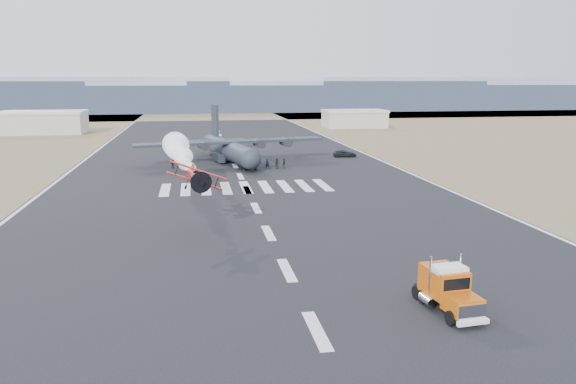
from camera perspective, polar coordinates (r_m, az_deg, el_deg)
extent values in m
plane|color=black|center=(37.93, 2.95, -13.88)|extent=(500.00, 500.00, 0.00)
cube|color=olive|center=(264.05, -7.97, 7.83)|extent=(500.00, 80.00, 0.00)
cube|color=#8795AC|center=(299.11, -20.91, 9.24)|extent=(150.00, 50.00, 17.00)
cube|color=#8795AC|center=(293.70, -8.19, 9.45)|extent=(150.00, 50.00, 13.00)
cube|color=#8795AC|center=(302.40, 4.39, 9.78)|extent=(150.00, 50.00, 15.00)
cube|color=#8795AC|center=(324.17, 15.78, 9.68)|extent=(150.00, 50.00, 17.00)
cube|color=#8795AC|center=(356.69, 25.37, 8.82)|extent=(150.00, 50.00, 13.00)
cube|color=#A59F93|center=(184.37, -23.64, 6.40)|extent=(24.00, 14.00, 6.00)
cube|color=beige|center=(184.16, -23.72, 7.42)|extent=(24.50, 14.50, 0.80)
cube|color=#A59F93|center=(191.58, 6.75, 7.31)|extent=(20.00, 12.00, 5.20)
cube|color=beige|center=(191.40, 6.78, 8.17)|extent=(20.50, 12.50, 0.80)
cube|color=black|center=(42.89, 15.27, -10.46)|extent=(1.59, 6.33, 0.23)
cube|color=#CB5F0B|center=(40.44, 17.31, -10.83)|extent=(2.31, 2.40, 1.20)
cube|color=silver|center=(39.58, 18.20, -11.53)|extent=(2.03, 0.32, 1.01)
cube|color=white|center=(39.69, 18.28, -12.48)|extent=(2.32, 0.49, 0.32)
cube|color=#CB5F0B|center=(41.46, 16.15, -9.04)|extent=(2.45, 1.86, 2.03)
cube|color=black|center=(40.73, 16.75, -8.96)|extent=(2.03, 0.30, 0.83)
cube|color=white|center=(41.34, 16.04, -7.53)|extent=(2.43, 1.68, 0.46)
cube|color=#CB5F0B|center=(42.89, 14.99, -8.67)|extent=(2.46, 2.05, 2.40)
cylinder|color=black|center=(39.90, 16.21, -12.22)|extent=(0.46, 1.04, 1.01)
cylinder|color=black|center=(40.98, 18.81, -11.74)|extent=(0.46, 1.04, 1.01)
cylinder|color=black|center=(42.98, 13.53, -10.32)|extent=(0.46, 1.04, 1.01)
cylinder|color=black|center=(43.99, 16.00, -9.94)|extent=(0.46, 1.04, 1.01)
cylinder|color=black|center=(43.74, 12.96, -9.91)|extent=(0.46, 1.04, 1.01)
cylinder|color=black|center=(44.72, 15.39, -9.55)|extent=(0.46, 1.04, 1.01)
cylinder|color=#A5100B|center=(60.00, -9.41, 1.52)|extent=(1.45, 5.16, 0.92)
sphere|color=black|center=(60.14, -9.44, 1.89)|extent=(0.71, 0.71, 0.71)
cylinder|color=black|center=(57.61, -9.14, 1.12)|extent=(1.08, 0.71, 1.02)
cylinder|color=black|center=(57.26, -9.09, 1.06)|extent=(2.23, 0.27, 2.24)
cube|color=#A5100B|center=(59.66, -9.35, 1.12)|extent=(5.81, 1.62, 2.29)
cube|color=#A5100B|center=(59.16, -9.36, 2.23)|extent=(6.00, 1.64, 2.36)
cube|color=#A5100B|center=(62.21, -9.66, 2.34)|extent=(0.20, 0.92, 1.02)
cube|color=#A5100B|center=(62.29, -9.64, 1.88)|extent=(2.10, 0.92, 0.08)
cylinder|color=black|center=(59.35, -10.06, 0.19)|extent=(0.17, 0.46, 0.45)
cylinder|color=black|center=(59.52, -8.50, 0.27)|extent=(0.17, 0.46, 0.45)
sphere|color=white|center=(62.49, -9.66, 1.91)|extent=(0.71, 0.71, 0.71)
sphere|color=white|center=(64.89, -9.90, 2.28)|extent=(1.01, 1.01, 1.01)
sphere|color=white|center=(67.29, -10.11, 2.62)|extent=(1.30, 1.30, 1.30)
sphere|color=white|center=(69.69, -10.31, 2.94)|extent=(1.60, 1.60, 1.60)
sphere|color=white|center=(72.09, -10.50, 3.24)|extent=(1.90, 1.90, 1.90)
sphere|color=white|center=(74.49, -10.67, 3.51)|extent=(2.19, 2.19, 2.19)
sphere|color=white|center=(76.90, -10.84, 3.78)|extent=(2.49, 2.49, 2.49)
sphere|color=white|center=(79.31, -10.99, 4.02)|extent=(2.78, 2.78, 2.78)
sphere|color=white|center=(81.72, -11.14, 4.25)|extent=(3.08, 3.08, 3.08)
sphere|color=white|center=(84.14, -11.27, 4.47)|extent=(3.38, 3.38, 3.38)
sphere|color=white|center=(86.55, -11.40, 4.67)|extent=(3.67, 3.67, 3.67)
sphere|color=white|center=(88.97, -11.52, 4.87)|extent=(3.97, 3.97, 3.97)
cylinder|color=#1E232E|center=(110.59, -5.91, 4.24)|extent=(9.16, 26.33, 3.73)
sphere|color=#1E232E|center=(98.19, -3.81, 3.36)|extent=(3.73, 3.73, 3.73)
cone|color=#1E232E|center=(123.12, -7.59, 4.93)|extent=(4.83, 6.26, 3.73)
cube|color=#1E232E|center=(109.49, -5.80, 5.10)|extent=(37.31, 11.70, 0.47)
cylinder|color=#1E232E|center=(106.58, -11.53, 4.50)|extent=(2.39, 3.82, 1.68)
cylinder|color=#3F3F44|center=(104.75, -11.35, 4.39)|extent=(3.11, 0.71, 3.17)
cylinder|color=#1E232E|center=(107.70, -8.59, 4.67)|extent=(2.39, 3.82, 1.68)
cylinder|color=#3F3F44|center=(105.89, -8.36, 4.57)|extent=(3.11, 0.71, 3.17)
cylinder|color=#1E232E|center=(110.76, -2.93, 4.97)|extent=(2.39, 3.82, 1.68)
cylinder|color=#3F3F44|center=(109.00, -2.61, 4.87)|extent=(3.11, 0.71, 3.17)
cylinder|color=#1E232E|center=(112.67, -0.22, 5.10)|extent=(2.39, 3.82, 1.68)
cylinder|color=#3F3F44|center=(110.95, 0.13, 5.00)|extent=(3.11, 0.71, 3.17)
cube|color=#1E232E|center=(120.88, -7.42, 7.04)|extent=(1.43, 4.22, 7.47)
cube|color=#1E232E|center=(121.69, -7.43, 5.21)|extent=(13.36, 5.49, 0.33)
cube|color=#1E232E|center=(111.13, -7.05, 3.52)|extent=(2.28, 5.71, 1.49)
cylinder|color=black|center=(111.20, -7.04, 3.25)|extent=(0.67, 1.10, 1.03)
cube|color=#1E232E|center=(112.23, -5.02, 3.64)|extent=(2.28, 5.71, 1.49)
cylinder|color=black|center=(112.30, -5.01, 3.38)|extent=(0.67, 1.10, 1.03)
cylinder|color=black|center=(101.13, -4.29, 2.44)|extent=(0.54, 0.90, 0.84)
imported|color=black|center=(119.07, 5.78, 3.91)|extent=(5.21, 2.92, 1.38)
imported|color=black|center=(101.41, -4.73, 2.74)|extent=(0.78, 0.70, 1.84)
imported|color=black|center=(102.00, -4.89, 2.79)|extent=(1.04, 0.93, 1.83)
imported|color=black|center=(107.85, -3.93, 3.26)|extent=(1.23, 0.79, 1.76)
imported|color=black|center=(103.19, -0.40, 2.94)|extent=(0.72, 1.16, 1.86)
imported|color=black|center=(101.34, -3.31, 2.70)|extent=(0.82, 0.94, 1.65)
imported|color=black|center=(105.35, -11.63, 2.81)|extent=(1.37, 1.41, 1.60)
imported|color=black|center=(102.99, -2.13, 2.92)|extent=(0.75, 0.65, 1.86)
imported|color=black|center=(102.79, -1.16, 2.90)|extent=(1.05, 0.95, 1.84)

